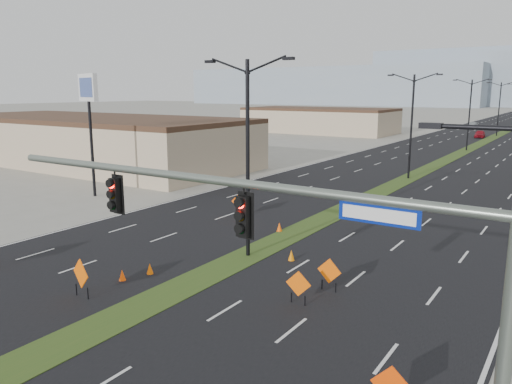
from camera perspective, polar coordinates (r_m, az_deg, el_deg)
The scene contains 23 objects.
ground at distance 18.55m, azimuth -23.29°, elevation -16.79°, with size 600.00×600.00×0.00m, color gray.
road_surface at distance 109.82m, azimuth 26.07°, elevation 5.93°, with size 25.00×400.00×0.02m, color black.
median_strip at distance 109.82m, azimuth 26.07°, elevation 5.93°, with size 2.00×400.00×0.04m, color #2D4D1B.
building_sw_near at distance 62.71m, azimuth -18.43°, elevation 5.45°, with size 40.00×16.00×5.00m, color #C4A98C.
building_sw_far at distance 104.50m, azimuth 7.23°, elevation 8.01°, with size 30.00×14.00×4.50m, color #C4A98C.
mesa_west at distance 318.22m, azimuth 8.65°, elevation 11.86°, with size 180.00×50.00×22.00m, color #8898A9.
mesa_backdrop at distance 331.61m, azimuth 26.32°, elevation 11.67°, with size 140.00×50.00×32.00m, color #8898A9.
signal_mast at distance 12.50m, azimuth 5.64°, elevation -5.83°, with size 16.30×0.60×8.00m.
streetlight_0 at distance 25.12m, azimuth -0.96°, elevation 4.47°, with size 5.15×0.24×10.02m.
streetlight_1 at distance 50.68m, azimuth 17.36°, elevation 7.52°, with size 5.15×0.24×10.02m.
streetlight_2 at distance 77.93m, azimuth 23.22°, elevation 8.35°, with size 5.15×0.24×10.02m.
streetlight_3 at distance 105.57m, azimuth 26.03°, elevation 8.71°, with size 5.15×0.24×10.02m.
car_left at distance 100.44m, azimuth 24.22°, elevation 6.07°, with size 1.63×4.05×1.38m, color maroon.
car_far at distance 124.75m, azimuth 23.51°, elevation 6.99°, with size 1.90×4.68×1.36m, color #A9AFB3.
construction_sign_1 at distance 22.19m, azimuth -19.39°, elevation -8.92°, with size 1.25×0.31×1.70m.
construction_sign_2 at distance 34.17m, azimuth -1.81°, elevation -1.19°, with size 1.21×0.42×1.68m.
construction_sign_3 at distance 20.47m, azimuth 4.87°, elevation -10.55°, with size 1.06×0.20×1.42m.
construction_sign_4 at distance 21.87m, azimuth 8.37°, elevation -9.05°, with size 1.11×0.06×1.48m.
cone_0 at distance 23.79m, azimuth -15.04°, elevation -9.16°, with size 0.32×0.32×0.53m, color #FF4C05.
cone_1 at distance 24.28m, azimuth -12.04°, elevation -8.57°, with size 0.32×0.32×0.54m, color #E85B04.
cone_2 at distance 25.60m, azimuth 4.06°, elevation -7.23°, with size 0.34×0.34×0.57m, color orange.
cone_3 at distance 30.63m, azimuth 2.68°, elevation -4.04°, with size 0.35×0.35×0.59m, color #F35305.
pole_sign_west at distance 42.21m, azimuth -18.61°, elevation 10.28°, with size 3.15×1.31×9.80m.
Camera 1 is at (14.07, -8.59, 8.51)m, focal length 35.00 mm.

